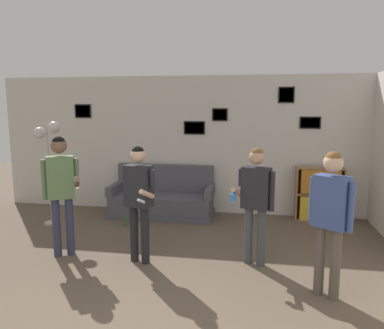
{
  "coord_description": "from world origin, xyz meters",
  "views": [
    {
      "loc": [
        0.98,
        -2.51,
        2.12
      ],
      "look_at": [
        0.14,
        2.38,
        1.34
      ],
      "focal_mm": 35.0,
      "sensor_mm": 36.0,
      "label": 1
    }
  ],
  "objects_px": {
    "person_watcher_holding_cup": "(256,195)",
    "person_spectator_near_bookshelf": "(331,210)",
    "person_player_foreground_left": "(61,183)",
    "couch": "(162,200)",
    "drinking_cup": "(332,165)",
    "bottle_on_floor": "(126,221)",
    "bookshelf": "(319,194)",
    "person_player_foreground_center": "(139,193)",
    "floor_lamp": "(48,144)"
  },
  "relations": [
    {
      "from": "person_watcher_holding_cup",
      "to": "person_spectator_near_bookshelf",
      "type": "height_order",
      "value": "person_spectator_near_bookshelf"
    },
    {
      "from": "person_player_foreground_left",
      "to": "couch",
      "type": "bearing_deg",
      "value": 67.61
    },
    {
      "from": "person_spectator_near_bookshelf",
      "to": "person_player_foreground_left",
      "type": "bearing_deg",
      "value": 170.37
    },
    {
      "from": "drinking_cup",
      "to": "bottle_on_floor",
      "type": "bearing_deg",
      "value": -165.23
    },
    {
      "from": "couch",
      "to": "bookshelf",
      "type": "bearing_deg",
      "value": 3.65
    },
    {
      "from": "bookshelf",
      "to": "person_watcher_holding_cup",
      "type": "height_order",
      "value": "person_watcher_holding_cup"
    },
    {
      "from": "bottle_on_floor",
      "to": "drinking_cup",
      "type": "relative_size",
      "value": 2.17
    },
    {
      "from": "couch",
      "to": "person_player_foreground_center",
      "type": "bearing_deg",
      "value": -83.7
    },
    {
      "from": "person_player_foreground_left",
      "to": "bookshelf",
      "type": "bearing_deg",
      "value": 31.52
    },
    {
      "from": "person_player_foreground_left",
      "to": "drinking_cup",
      "type": "distance_m",
      "value": 4.69
    },
    {
      "from": "bookshelf",
      "to": "couch",
      "type": "bearing_deg",
      "value": -176.35
    },
    {
      "from": "person_watcher_holding_cup",
      "to": "drinking_cup",
      "type": "distance_m",
      "value": 2.6
    },
    {
      "from": "person_watcher_holding_cup",
      "to": "bottle_on_floor",
      "type": "bearing_deg",
      "value": 150.98
    },
    {
      "from": "couch",
      "to": "floor_lamp",
      "type": "distance_m",
      "value": 2.34
    },
    {
      "from": "couch",
      "to": "person_watcher_holding_cup",
      "type": "xyz_separation_m",
      "value": [
        1.79,
        -2.03,
        0.66
      ]
    },
    {
      "from": "person_player_foreground_center",
      "to": "person_watcher_holding_cup",
      "type": "distance_m",
      "value": 1.56
    },
    {
      "from": "person_player_foreground_center",
      "to": "bottle_on_floor",
      "type": "xyz_separation_m",
      "value": [
        -0.72,
        1.45,
        -0.88
      ]
    },
    {
      "from": "person_watcher_holding_cup",
      "to": "person_spectator_near_bookshelf",
      "type": "bearing_deg",
      "value": -42.65
    },
    {
      "from": "person_player_foreground_left",
      "to": "person_watcher_holding_cup",
      "type": "xyz_separation_m",
      "value": [
        2.68,
        0.15,
        -0.09
      ]
    },
    {
      "from": "person_watcher_holding_cup",
      "to": "drinking_cup",
      "type": "xyz_separation_m",
      "value": [
        1.37,
        2.21,
        0.09
      ]
    },
    {
      "from": "floor_lamp",
      "to": "person_spectator_near_bookshelf",
      "type": "bearing_deg",
      "value": -23.16
    },
    {
      "from": "person_player_foreground_center",
      "to": "drinking_cup",
      "type": "height_order",
      "value": "person_player_foreground_center"
    },
    {
      "from": "bookshelf",
      "to": "bottle_on_floor",
      "type": "bearing_deg",
      "value": -164.41
    },
    {
      "from": "bookshelf",
      "to": "floor_lamp",
      "type": "bearing_deg",
      "value": -167.56
    },
    {
      "from": "floor_lamp",
      "to": "person_player_foreground_left",
      "type": "xyz_separation_m",
      "value": [
        0.94,
        -1.3,
        -0.4
      ]
    },
    {
      "from": "couch",
      "to": "bookshelf",
      "type": "xyz_separation_m",
      "value": [
        2.95,
        0.19,
        0.19
      ]
    },
    {
      "from": "floor_lamp",
      "to": "drinking_cup",
      "type": "height_order",
      "value": "floor_lamp"
    },
    {
      "from": "person_watcher_holding_cup",
      "to": "bottle_on_floor",
      "type": "height_order",
      "value": "person_watcher_holding_cup"
    },
    {
      "from": "person_player_foreground_center",
      "to": "drinking_cup",
      "type": "relative_size",
      "value": 14.54
    },
    {
      "from": "couch",
      "to": "bottle_on_floor",
      "type": "height_order",
      "value": "couch"
    },
    {
      "from": "couch",
      "to": "person_player_foreground_center",
      "type": "height_order",
      "value": "person_player_foreground_center"
    },
    {
      "from": "person_player_foreground_center",
      "to": "person_watcher_holding_cup",
      "type": "relative_size",
      "value": 1.01
    },
    {
      "from": "bookshelf",
      "to": "person_spectator_near_bookshelf",
      "type": "xyz_separation_m",
      "value": [
        -0.36,
        -2.95,
        0.51
      ]
    },
    {
      "from": "person_player_foreground_center",
      "to": "person_spectator_near_bookshelf",
      "type": "height_order",
      "value": "person_spectator_near_bookshelf"
    },
    {
      "from": "person_player_foreground_left",
      "to": "bottle_on_floor",
      "type": "bearing_deg",
      "value": 73.39
    },
    {
      "from": "bookshelf",
      "to": "drinking_cup",
      "type": "height_order",
      "value": "drinking_cup"
    },
    {
      "from": "couch",
      "to": "person_spectator_near_bookshelf",
      "type": "distance_m",
      "value": 3.85
    },
    {
      "from": "person_spectator_near_bookshelf",
      "to": "drinking_cup",
      "type": "height_order",
      "value": "person_spectator_near_bookshelf"
    },
    {
      "from": "floor_lamp",
      "to": "bottle_on_floor",
      "type": "distance_m",
      "value": 1.93
    },
    {
      "from": "person_player_foreground_left",
      "to": "person_watcher_holding_cup",
      "type": "distance_m",
      "value": 2.69
    },
    {
      "from": "person_player_foreground_center",
      "to": "couch",
      "type": "bearing_deg",
      "value": 96.3
    },
    {
      "from": "person_player_foreground_left",
      "to": "person_player_foreground_center",
      "type": "distance_m",
      "value": 1.14
    },
    {
      "from": "floor_lamp",
      "to": "person_watcher_holding_cup",
      "type": "bearing_deg",
      "value": -17.68
    },
    {
      "from": "person_player_foreground_left",
      "to": "bottle_on_floor",
      "type": "height_order",
      "value": "person_player_foreground_left"
    },
    {
      "from": "person_player_foreground_center",
      "to": "person_spectator_near_bookshelf",
      "type": "distance_m",
      "value": 2.41
    },
    {
      "from": "person_watcher_holding_cup",
      "to": "bottle_on_floor",
      "type": "xyz_separation_m",
      "value": [
        -2.26,
        1.26,
        -0.87
      ]
    },
    {
      "from": "person_watcher_holding_cup",
      "to": "bottle_on_floor",
      "type": "distance_m",
      "value": 2.73
    },
    {
      "from": "person_player_foreground_left",
      "to": "person_spectator_near_bookshelf",
      "type": "distance_m",
      "value": 3.54
    },
    {
      "from": "person_watcher_holding_cup",
      "to": "bookshelf",
      "type": "bearing_deg",
      "value": 62.22
    },
    {
      "from": "person_player_foreground_center",
      "to": "bottle_on_floor",
      "type": "bearing_deg",
      "value": 116.47
    }
  ]
}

